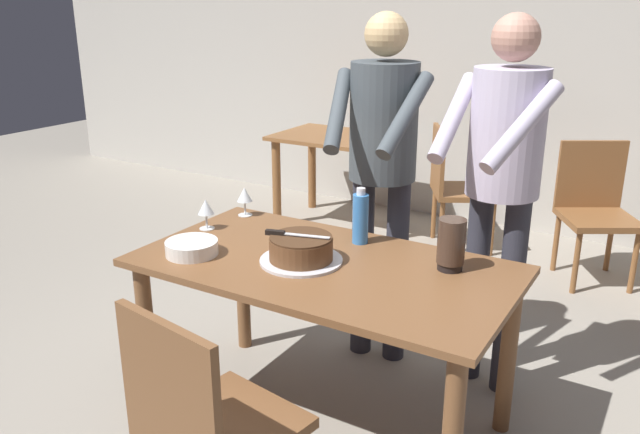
{
  "coord_description": "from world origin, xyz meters",
  "views": [
    {
      "loc": [
        1.23,
        -2.09,
        1.77
      ],
      "look_at": [
        -0.09,
        0.11,
        0.9
      ],
      "focal_mm": 36.26,
      "sensor_mm": 36.0,
      "label": 1
    }
  ],
  "objects_px": {
    "cake_knife": "(284,234)",
    "background_chair_2": "(454,183)",
    "plate_stack": "(192,248)",
    "wine_glass_near": "(245,196)",
    "background_chair_0": "(595,207)",
    "main_dining_table": "(324,289)",
    "wine_glass_far": "(206,208)",
    "background_table": "(339,156)",
    "water_bottle": "(360,218)",
    "person_standing_beside": "(503,167)",
    "cake_on_platter": "(301,250)",
    "person_cutting_cake": "(382,153)",
    "chair_near_side": "(206,422)"
  },
  "relations": [
    {
      "from": "wine_glass_near",
      "to": "background_chair_2",
      "type": "relative_size",
      "value": 0.16
    },
    {
      "from": "wine_glass_near",
      "to": "chair_near_side",
      "type": "bearing_deg",
      "value": -58.73
    },
    {
      "from": "person_standing_beside",
      "to": "person_cutting_cake",
      "type": "bearing_deg",
      "value": -176.95
    },
    {
      "from": "wine_glass_near",
      "to": "person_standing_beside",
      "type": "height_order",
      "value": "person_standing_beside"
    },
    {
      "from": "background_chair_0",
      "to": "background_chair_2",
      "type": "height_order",
      "value": "same"
    },
    {
      "from": "person_standing_beside",
      "to": "plate_stack",
      "type": "bearing_deg",
      "value": -140.3
    },
    {
      "from": "wine_glass_far",
      "to": "main_dining_table",
      "type": "bearing_deg",
      "value": -6.14
    },
    {
      "from": "wine_glass_far",
      "to": "chair_near_side",
      "type": "xyz_separation_m",
      "value": [
        0.71,
        -0.86,
        -0.36
      ]
    },
    {
      "from": "cake_knife",
      "to": "person_standing_beside",
      "type": "bearing_deg",
      "value": 46.84
    },
    {
      "from": "cake_knife",
      "to": "water_bottle",
      "type": "xyz_separation_m",
      "value": [
        0.17,
        0.34,
        -0.0
      ]
    },
    {
      "from": "main_dining_table",
      "to": "cake_knife",
      "type": "height_order",
      "value": "cake_knife"
    },
    {
      "from": "cake_knife",
      "to": "background_chair_2",
      "type": "height_order",
      "value": "background_chair_2"
    },
    {
      "from": "wine_glass_near",
      "to": "background_table",
      "type": "relative_size",
      "value": 0.14
    },
    {
      "from": "chair_near_side",
      "to": "background_chair_0",
      "type": "distance_m",
      "value": 3.12
    },
    {
      "from": "cake_on_platter",
      "to": "person_standing_beside",
      "type": "xyz_separation_m",
      "value": [
        0.6,
        0.7,
        0.27
      ]
    },
    {
      "from": "plate_stack",
      "to": "wine_glass_near",
      "type": "bearing_deg",
      "value": 103.02
    },
    {
      "from": "cake_on_platter",
      "to": "water_bottle",
      "type": "xyz_separation_m",
      "value": [
        0.1,
        0.32,
        0.06
      ]
    },
    {
      "from": "main_dining_table",
      "to": "background_chair_0",
      "type": "bearing_deg",
      "value": 72.31
    },
    {
      "from": "wine_glass_near",
      "to": "wine_glass_far",
      "type": "bearing_deg",
      "value": -97.49
    },
    {
      "from": "main_dining_table",
      "to": "background_table",
      "type": "relative_size",
      "value": 1.54
    },
    {
      "from": "main_dining_table",
      "to": "background_table",
      "type": "height_order",
      "value": "main_dining_table"
    },
    {
      "from": "cake_on_platter",
      "to": "wine_glass_far",
      "type": "bearing_deg",
      "value": 169.3
    },
    {
      "from": "cake_on_platter",
      "to": "water_bottle",
      "type": "height_order",
      "value": "water_bottle"
    },
    {
      "from": "cake_on_platter",
      "to": "plate_stack",
      "type": "height_order",
      "value": "cake_on_platter"
    },
    {
      "from": "cake_knife",
      "to": "background_chair_0",
      "type": "distance_m",
      "value": 2.49
    },
    {
      "from": "wine_glass_near",
      "to": "wine_glass_far",
      "type": "relative_size",
      "value": 1.0
    },
    {
      "from": "wine_glass_near",
      "to": "background_chair_2",
      "type": "height_order",
      "value": "background_chair_2"
    },
    {
      "from": "cake_knife",
      "to": "cake_on_platter",
      "type": "bearing_deg",
      "value": 15.35
    },
    {
      "from": "wine_glass_near",
      "to": "main_dining_table",
      "type": "bearing_deg",
      "value": -26.66
    },
    {
      "from": "plate_stack",
      "to": "main_dining_table",
      "type": "bearing_deg",
      "value": 21.49
    },
    {
      "from": "water_bottle",
      "to": "background_chair_2",
      "type": "relative_size",
      "value": 0.28
    },
    {
      "from": "wine_glass_near",
      "to": "person_cutting_cake",
      "type": "distance_m",
      "value": 0.7
    },
    {
      "from": "wine_glass_far",
      "to": "person_standing_beside",
      "type": "distance_m",
      "value": 1.35
    },
    {
      "from": "cake_on_platter",
      "to": "water_bottle",
      "type": "distance_m",
      "value": 0.34
    },
    {
      "from": "main_dining_table",
      "to": "cake_on_platter",
      "type": "relative_size",
      "value": 4.52
    },
    {
      "from": "cake_on_platter",
      "to": "background_chair_0",
      "type": "relative_size",
      "value": 0.38
    },
    {
      "from": "water_bottle",
      "to": "chair_near_side",
      "type": "height_order",
      "value": "water_bottle"
    },
    {
      "from": "main_dining_table",
      "to": "person_standing_beside",
      "type": "bearing_deg",
      "value": 51.84
    },
    {
      "from": "main_dining_table",
      "to": "background_chair_2",
      "type": "relative_size",
      "value": 1.71
    },
    {
      "from": "wine_glass_far",
      "to": "person_standing_beside",
      "type": "bearing_deg",
      "value": 26.04
    },
    {
      "from": "person_standing_beside",
      "to": "background_chair_2",
      "type": "xyz_separation_m",
      "value": [
        -0.78,
        1.66,
        -0.58
      ]
    },
    {
      "from": "wine_glass_near",
      "to": "water_bottle",
      "type": "xyz_separation_m",
      "value": [
        0.66,
        -0.04,
        0.01
      ]
    },
    {
      "from": "water_bottle",
      "to": "cake_on_platter",
      "type": "bearing_deg",
      "value": -108.01
    },
    {
      "from": "chair_near_side",
      "to": "background_chair_2",
      "type": "height_order",
      "value": "same"
    },
    {
      "from": "cake_knife",
      "to": "wine_glass_near",
      "type": "relative_size",
      "value": 1.85
    },
    {
      "from": "plate_stack",
      "to": "water_bottle",
      "type": "relative_size",
      "value": 0.88
    },
    {
      "from": "background_chair_0",
      "to": "person_cutting_cake",
      "type": "bearing_deg",
      "value": -115.31
    },
    {
      "from": "main_dining_table",
      "to": "wine_glass_far",
      "type": "distance_m",
      "value": 0.72
    },
    {
      "from": "plate_stack",
      "to": "person_standing_beside",
      "type": "xyz_separation_m",
      "value": [
        1.04,
        0.86,
        0.3
      ]
    },
    {
      "from": "person_cutting_cake",
      "to": "wine_glass_far",
      "type": "bearing_deg",
      "value": -138.62
    }
  ]
}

